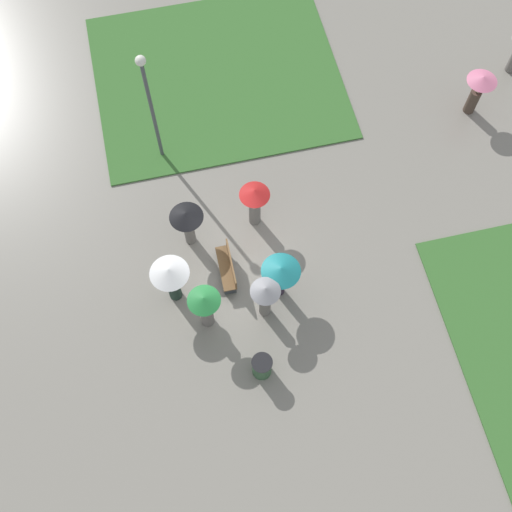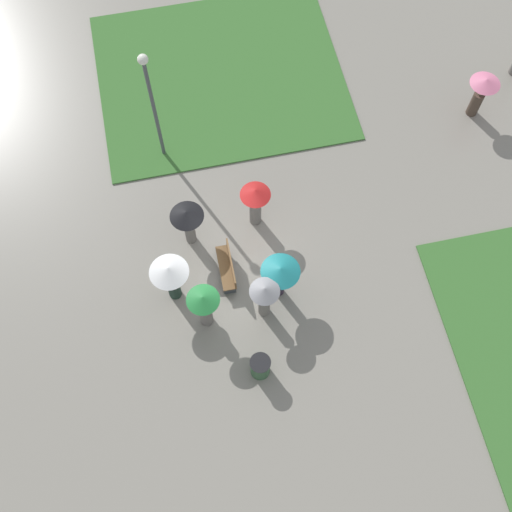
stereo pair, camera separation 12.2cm
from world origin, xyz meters
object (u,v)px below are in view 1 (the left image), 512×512
crowd_person_black (187,221)px  lone_walker_mid_plaza (479,88)px  park_bench (228,267)px  lamp_post (149,98)px  crowd_person_teal (281,274)px  crowd_person_green (205,307)px  trash_bin (262,367)px  crowd_person_red (255,200)px  crowd_person_grey (265,296)px  crowd_person_white (171,277)px

crowd_person_black → lone_walker_mid_plaza: bearing=18.4°
park_bench → lamp_post: bearing=-164.0°
crowd_person_teal → lone_walker_mid_plaza: 9.88m
crowd_person_green → lone_walker_mid_plaza: size_ratio=1.09×
lamp_post → lone_walker_mid_plaza: lamp_post is taller
trash_bin → crowd_person_red: size_ratio=0.48×
crowd_person_grey → crowd_person_green: bearing=81.7°
trash_bin → crowd_person_grey: size_ratio=0.51×
park_bench → crowd_person_grey: bearing=29.8°
trash_bin → crowd_person_teal: crowd_person_teal is taller
crowd_person_black → crowd_person_green: bearing=-86.7°
lamp_post → park_bench: bearing=15.2°
lamp_post → crowd_person_black: size_ratio=2.65×
lone_walker_mid_plaza → crowd_person_teal: bearing=113.6°
crowd_person_green → crowd_person_black: crowd_person_green is taller
crowd_person_green → crowd_person_teal: size_ratio=1.09×
crowd_person_black → lone_walker_mid_plaza: 11.10m
lamp_post → crowd_person_green: size_ratio=2.48×
crowd_person_white → lamp_post: bearing=36.3°
crowd_person_white → crowd_person_red: size_ratio=1.02×
lamp_post → crowd_person_red: size_ratio=2.49×
park_bench → crowd_person_red: crowd_person_red is taller
lamp_post → crowd_person_grey: 7.02m
park_bench → crowd_person_white: (0.36, -1.76, 0.98)m
crowd_person_white → crowd_person_teal: crowd_person_white is taller
trash_bin → crowd_person_teal: (-2.37, 1.11, 0.90)m
crowd_person_teal → lamp_post: bearing=-43.1°
crowd_person_teal → lone_walker_mid_plaza: (-5.33, 8.32, -0.17)m
park_bench → crowd_person_black: bearing=-145.3°
park_bench → lone_walker_mid_plaza: (-4.37, 9.74, 0.74)m
trash_bin → lone_walker_mid_plaza: (-7.70, 9.43, 0.73)m
crowd_person_green → crowd_person_red: bearing=127.0°
lamp_post → lone_walker_mid_plaza: bearing=87.1°
crowd_person_white → lone_walker_mid_plaza: size_ratio=1.11×
trash_bin → crowd_person_red: (-5.01, 0.92, 0.85)m
crowd_person_green → crowd_person_grey: bearing=70.0°
crowd_person_teal → lone_walker_mid_plaza: bearing=-125.6°
trash_bin → lone_walker_mid_plaza: size_ratio=0.52×
crowd_person_green → crowd_person_teal: (-0.48, 2.37, 0.14)m
trash_bin → crowd_person_grey: bearing=164.3°
lamp_post → crowd_person_black: bearing=6.2°
lone_walker_mid_plaza → crowd_person_red: bearing=98.5°
crowd_person_teal → lone_walker_mid_plaza: lone_walker_mid_plaza is taller
crowd_person_green → crowd_person_black: 2.86m
park_bench → trash_bin: trash_bin is taller
crowd_person_red → crowd_person_grey: bearing=86.0°
crowd_person_green → lone_walker_mid_plaza: 12.17m
trash_bin → crowd_person_white: (-2.97, -2.08, 0.97)m
crowd_person_black → crowd_person_teal: 3.37m
crowd_person_grey → lone_walker_mid_plaza: crowd_person_grey is taller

